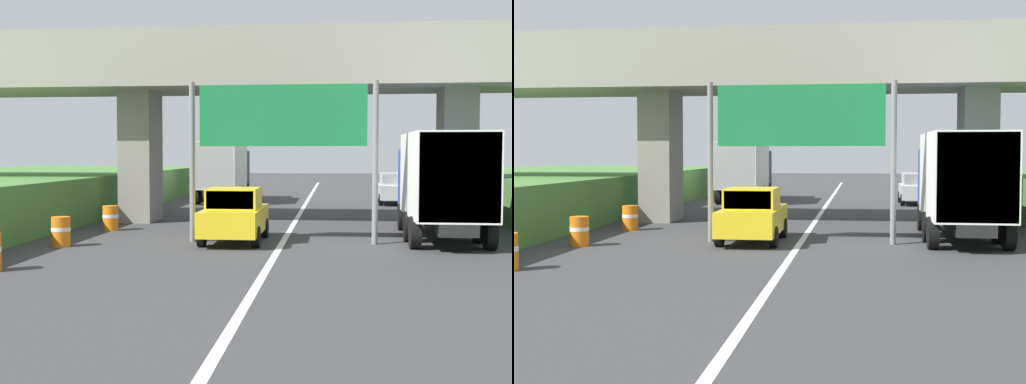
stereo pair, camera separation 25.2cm
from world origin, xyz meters
TOP-DOWN VIEW (x-y plane):
  - lane_centre_stripe at (0.00, 24.65)m, footprint 0.20×89.30m
  - overpass_bridge at (0.00, 30.81)m, footprint 40.00×4.80m
  - overhead_highway_sign at (0.00, 24.27)m, footprint 5.88×0.18m
  - truck_blue at (5.04, 25.62)m, footprint 2.44×7.30m
  - truck_black at (-4.78, 42.55)m, footprint 2.44×7.30m
  - car_yellow at (-1.51, 24.31)m, footprint 1.86×4.10m
  - car_silver at (4.86, 41.73)m, footprint 1.86×4.10m
  - construction_barrel_4 at (-6.55, 22.68)m, footprint 0.57×0.57m
  - construction_barrel_5 at (-6.47, 27.14)m, footprint 0.57×0.57m

SIDE VIEW (x-z plane):
  - lane_centre_stripe at x=0.00m, z-range 0.00..0.01m
  - construction_barrel_4 at x=-6.55m, z-range 0.01..0.91m
  - construction_barrel_5 at x=-6.47m, z-range 0.01..0.91m
  - car_yellow at x=-1.51m, z-range 0.00..1.72m
  - car_silver at x=4.86m, z-range 0.00..1.72m
  - truck_blue at x=5.04m, z-range 0.21..3.65m
  - truck_black at x=-4.78m, z-range 0.21..3.65m
  - overhead_highway_sign at x=0.00m, z-range 1.16..6.19m
  - overpass_bridge at x=0.00m, z-range 1.88..9.40m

